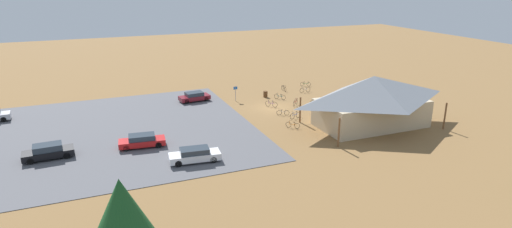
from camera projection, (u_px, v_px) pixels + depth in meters
The scene contains 21 objects.
ground at pixel (273, 108), 56.97m from camera, with size 160.00×160.00×0.00m, color olive.
parking_lot_asphalt at pixel (61, 139), 46.08m from camera, with size 41.75×29.65×0.05m, color #56565B.
bike_pavilion at pixel (372, 98), 49.21m from camera, with size 14.52×8.69×5.95m.
trash_bin at pixel (265, 94), 61.86m from camera, with size 0.60×0.60×0.90m, color brown.
lot_sign at pixel (235, 91), 59.60m from camera, with size 0.56×0.08×2.20m.
pine_far_east at pixel (122, 211), 24.27m from camera, with size 3.86×3.86×6.08m.
bicycle_orange_lone_west at pixel (293, 125), 49.31m from camera, with size 1.25×1.21×0.82m.
bicycle_red_edge_south at pixel (295, 102), 57.98m from camera, with size 1.33×1.32×0.87m.
bicycle_yellow_by_bin at pixel (315, 103), 57.61m from camera, with size 1.66×0.61×0.89m.
bicycle_white_edge_north at pixel (305, 90), 64.41m from camera, with size 1.80×0.48×0.87m.
bicycle_black_near_sign at pixel (284, 88), 65.28m from camera, with size 0.48×1.74×0.88m.
bicycle_teal_yard_left at pixel (280, 97), 60.81m from camera, with size 1.14×1.44×0.84m.
bicycle_blue_lone_east at pixel (295, 115), 52.63m from camera, with size 1.67×0.56×0.88m.
bicycle_silver_yard_center at pixel (283, 113), 53.88m from camera, with size 1.50×0.72×0.75m.
bicycle_purple_back_row at pixel (271, 104), 57.32m from camera, with size 1.20×1.37×0.86m.
bicycle_green_yard_front at pixel (305, 84), 68.07m from camera, with size 1.51×0.84×0.80m.
car_black_back_corner at pixel (48, 152), 40.88m from camera, with size 4.69×2.08×1.43m.
car_maroon_end_stall at pixel (194, 97), 59.71m from camera, with size 4.38×2.25×1.28m.
car_white_second_row at pixel (195, 155), 40.17m from camera, with size 4.95×2.27×1.36m.
car_red_aisle_side at pixel (142, 141), 43.67m from camera, with size 4.80×2.27×1.32m.
visitor_crossing_yard at pixel (391, 101), 56.85m from camera, with size 0.36×0.39×1.74m.
Camera 1 is at (22.80, 49.50, 16.78)m, focal length 29.97 mm.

